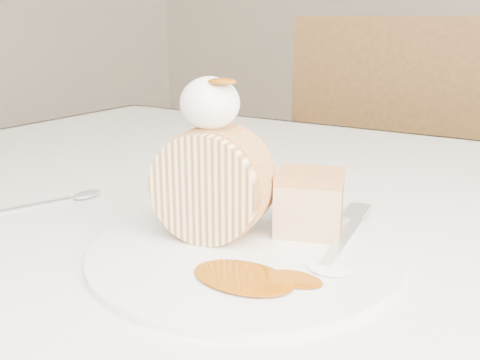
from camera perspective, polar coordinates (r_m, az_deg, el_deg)
The scene contains 10 objects.
table at distance 0.71m, azimuth 6.55°, elevation -8.23°, with size 1.40×0.90×0.75m.
chair_far at distance 1.47m, azimuth 15.46°, elevation -0.01°, with size 0.53×0.53×0.97m.
plate at distance 0.49m, azimuth 0.38°, elevation -7.62°, with size 0.28×0.28×0.01m, color white.
roulade_slice at distance 0.50m, azimuth -2.97°, elevation -0.42°, with size 0.10×0.10×0.06m, color beige.
cake_chunk at distance 0.52m, azimuth 7.41°, elevation -2.80°, with size 0.06×0.06×0.05m, color #D68D51.
whipped_cream at distance 0.48m, azimuth -3.23°, elevation 8.17°, with size 0.05×0.05×0.05m, color white.
caramel_drizzle at distance 0.47m, azimuth -1.90°, elevation 11.19°, with size 0.03×0.02×0.01m, color #864005.
caramel_pool at distance 0.43m, azimuth 0.31°, elevation -10.31°, with size 0.09×0.06×0.00m, color #864005, non-canonical shape.
fork at distance 0.51m, azimuth 10.86°, elevation -6.45°, with size 0.02×0.17×0.00m, color silver.
spoon at distance 0.66m, azimuth -22.16°, elevation -2.79°, with size 0.02×0.14×0.00m, color silver.
Camera 1 is at (0.27, -0.39, 0.95)m, focal length 40.00 mm.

